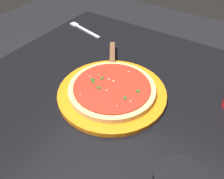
{
  "coord_description": "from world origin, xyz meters",
  "views": [
    {
      "loc": [
        0.24,
        -0.47,
        1.26
      ],
      "look_at": [
        -0.05,
        -0.02,
        0.79
      ],
      "focal_mm": 38.41,
      "sensor_mm": 36.0,
      "label": 1
    }
  ],
  "objects_px": {
    "serving_plate": "(112,93)",
    "fork": "(83,29)",
    "pizza_server": "(112,60)",
    "pizza": "(112,89)"
  },
  "relations": [
    {
      "from": "pizza_server",
      "to": "serving_plate",
      "type": "bearing_deg",
      "value": -56.92
    },
    {
      "from": "serving_plate",
      "to": "fork",
      "type": "xyz_separation_m",
      "value": [
        -0.34,
        0.28,
        -0.0
      ]
    },
    {
      "from": "serving_plate",
      "to": "pizza_server",
      "type": "distance_m",
      "value": 0.16
    },
    {
      "from": "serving_plate",
      "to": "pizza",
      "type": "distance_m",
      "value": 0.02
    },
    {
      "from": "pizza",
      "to": "pizza_server",
      "type": "distance_m",
      "value": 0.16
    },
    {
      "from": "serving_plate",
      "to": "pizza",
      "type": "height_order",
      "value": "pizza"
    },
    {
      "from": "serving_plate",
      "to": "pizza",
      "type": "relative_size",
      "value": 1.25
    },
    {
      "from": "pizza_server",
      "to": "fork",
      "type": "xyz_separation_m",
      "value": [
        -0.25,
        0.15,
        -0.02
      ]
    },
    {
      "from": "pizza",
      "to": "serving_plate",
      "type": "bearing_deg",
      "value": 20.49
    },
    {
      "from": "pizza",
      "to": "pizza_server",
      "type": "xyz_separation_m",
      "value": [
        -0.09,
        0.13,
        -0.0
      ]
    }
  ]
}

